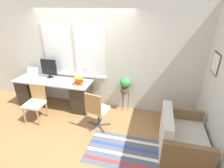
# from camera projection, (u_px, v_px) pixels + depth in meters

# --- Properties ---
(ground_plane) EXTENTS (14.00, 14.00, 0.00)m
(ground_plane) POSITION_uv_depth(u_px,v_px,m) (78.00, 116.00, 4.44)
(ground_plane) COLOR #9E7042
(wall_back_with_window) EXTENTS (9.00, 0.12, 2.70)m
(wall_back_with_window) POSITION_uv_depth(u_px,v_px,m) (85.00, 56.00, 4.50)
(wall_back_with_window) COLOR silver
(wall_back_with_window) RESTS_ON ground_plane
(wall_right_with_picture) EXTENTS (0.08, 9.00, 2.70)m
(wall_right_with_picture) POSITION_uv_depth(u_px,v_px,m) (217.00, 78.00, 3.23)
(wall_right_with_picture) COLOR silver
(wall_right_with_picture) RESTS_ON ground_plane
(desk) EXTENTS (2.08, 0.63, 0.76)m
(desk) POSITION_uv_depth(u_px,v_px,m) (54.00, 92.00, 4.72)
(desk) COLOR #9EA3A8
(desk) RESTS_ON ground_plane
(laptop) EXTENTS (0.36, 0.35, 0.23)m
(laptop) POSITION_uv_depth(u_px,v_px,m) (31.00, 75.00, 4.77)
(laptop) COLOR #B7B7BC
(laptop) RESTS_ON desk
(monitor) EXTENTS (0.44, 0.16, 0.50)m
(monitor) POSITION_uv_depth(u_px,v_px,m) (49.00, 68.00, 4.65)
(monitor) COLOR black
(monitor) RESTS_ON desk
(keyboard) EXTENTS (0.35, 0.11, 0.02)m
(keyboard) POSITION_uv_depth(u_px,v_px,m) (43.00, 82.00, 4.45)
(keyboard) COLOR silver
(keyboard) RESTS_ON desk
(mouse) EXTENTS (0.04, 0.07, 0.04)m
(mouse) POSITION_uv_depth(u_px,v_px,m) (51.00, 83.00, 4.40)
(mouse) COLOR silver
(mouse) RESTS_ON desk
(desk_lamp) EXTENTS (0.14, 0.14, 0.42)m
(desk_lamp) POSITION_uv_depth(u_px,v_px,m) (84.00, 69.00, 4.41)
(desk_lamp) COLOR white
(desk_lamp) RESTS_ON desk
(book_stack) EXTENTS (0.24, 0.19, 0.20)m
(book_stack) POSITION_uv_depth(u_px,v_px,m) (79.00, 81.00, 4.29)
(book_stack) COLOR yellow
(book_stack) RESTS_ON desk
(desk_chair_wooden) EXTENTS (0.43, 0.44, 0.86)m
(desk_chair_wooden) POSITION_uv_depth(u_px,v_px,m) (35.00, 102.00, 4.15)
(desk_chair_wooden) COLOR #B2844C
(desk_chair_wooden) RESTS_ON ground_plane
(office_chair_swivel) EXTENTS (0.54, 0.54, 0.93)m
(office_chair_swivel) POSITION_uv_depth(u_px,v_px,m) (97.00, 109.00, 3.81)
(office_chair_swivel) COLOR #47474C
(office_chair_swivel) RESTS_ON ground_plane
(couch_loveseat) EXTENTS (0.81, 1.13, 0.83)m
(couch_loveseat) POSITION_uv_depth(u_px,v_px,m) (180.00, 140.00, 3.25)
(couch_loveseat) COLOR silver
(couch_loveseat) RESTS_ON ground_plane
(plant_stand) EXTENTS (0.23, 0.23, 0.56)m
(plant_stand) POSITION_uv_depth(u_px,v_px,m) (125.00, 94.00, 4.50)
(plant_stand) COLOR #333338
(plant_stand) RESTS_ON ground_plane
(potted_plant) EXTENTS (0.28, 0.28, 0.36)m
(potted_plant) POSITION_uv_depth(u_px,v_px,m) (125.00, 84.00, 4.38)
(potted_plant) COLOR brown
(potted_plant) RESTS_ON plant_stand
(floor_rug_striped) EXTENTS (1.51, 0.90, 0.01)m
(floor_rug_striped) POSITION_uv_depth(u_px,v_px,m) (125.00, 151.00, 3.38)
(floor_rug_striped) COLOR #565B6B
(floor_rug_striped) RESTS_ON ground_plane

